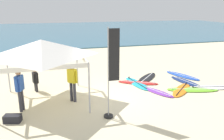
% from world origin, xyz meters
% --- Properties ---
extents(ground_plane, '(80.00, 80.00, 0.00)m').
position_xyz_m(ground_plane, '(0.00, 0.00, 0.00)').
color(ground_plane, beige).
extents(sea, '(80.00, 36.00, 0.10)m').
position_xyz_m(sea, '(0.00, 30.52, 0.05)').
color(sea, '#386B84').
rests_on(sea, ground).
extents(canopy_tent, '(3.46, 3.46, 2.75)m').
position_xyz_m(canopy_tent, '(-2.77, 0.27, 2.39)').
color(canopy_tent, '#B7B7BC').
rests_on(canopy_tent, ground).
extents(surfboard_navy, '(1.03, 2.27, 0.19)m').
position_xyz_m(surfboard_navy, '(4.72, 0.80, 0.04)').
color(surfboard_navy, navy).
rests_on(surfboard_navy, ground).
extents(surfboard_white, '(2.55, 1.19, 0.19)m').
position_xyz_m(surfboard_white, '(5.48, -0.40, 0.04)').
color(surfboard_white, white).
rests_on(surfboard_white, ground).
extents(surfboard_purple, '(1.18, 1.86, 0.19)m').
position_xyz_m(surfboard_purple, '(2.50, -0.19, 0.04)').
color(surfboard_purple, purple).
rests_on(surfboard_purple, ground).
extents(surfboard_cyan, '(0.91, 2.36, 0.19)m').
position_xyz_m(surfboard_cyan, '(2.00, 1.27, 0.04)').
color(surfboard_cyan, '#23B2CC').
rests_on(surfboard_cyan, ground).
extents(surfboard_orange, '(2.08, 2.00, 0.19)m').
position_xyz_m(surfboard_orange, '(3.79, -0.24, 0.04)').
color(surfboard_orange, orange).
rests_on(surfboard_orange, ground).
extents(surfboard_lime, '(2.63, 1.42, 0.19)m').
position_xyz_m(surfboard_lime, '(4.31, -0.39, 0.04)').
color(surfboard_lime, '#7AD12D').
rests_on(surfboard_lime, ground).
extents(surfboard_black, '(2.15, 2.21, 0.19)m').
position_xyz_m(surfboard_black, '(2.93, 2.01, 0.04)').
color(surfboard_black, black).
rests_on(surfboard_black, ground).
extents(surfboard_red, '(2.21, 1.56, 0.19)m').
position_xyz_m(surfboard_red, '(2.11, 1.39, 0.04)').
color(surfboard_red, red).
rests_on(surfboard_red, ground).
extents(surfboard_blue, '(1.42, 2.41, 0.19)m').
position_xyz_m(surfboard_blue, '(5.18, 1.86, 0.04)').
color(surfboard_blue, blue).
rests_on(surfboard_blue, ground).
extents(person_yellow, '(0.42, 0.41, 1.71)m').
position_xyz_m(person_yellow, '(-1.60, -0.07, 0.99)').
color(person_yellow, '#383842').
rests_on(person_yellow, ground).
extents(person_blue, '(0.33, 0.52, 1.71)m').
position_xyz_m(person_blue, '(-3.71, -0.44, 0.99)').
color(person_blue, '#383842').
rests_on(person_blue, ground).
extents(person_black, '(0.31, 0.53, 1.20)m').
position_xyz_m(person_black, '(-3.21, 1.67, 0.66)').
color(person_black, '#2D2D33').
rests_on(person_black, ground).
extents(banner_flag, '(0.60, 0.36, 3.40)m').
position_xyz_m(banner_flag, '(-0.38, -1.96, 1.57)').
color(banner_flag, '#99999E').
rests_on(banner_flag, ground).
extents(gear_bag_near_tent, '(0.66, 0.47, 0.28)m').
position_xyz_m(gear_bag_near_tent, '(-3.96, -1.36, 0.14)').
color(gear_bag_near_tent, '#232328').
rests_on(gear_bag_near_tent, ground).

